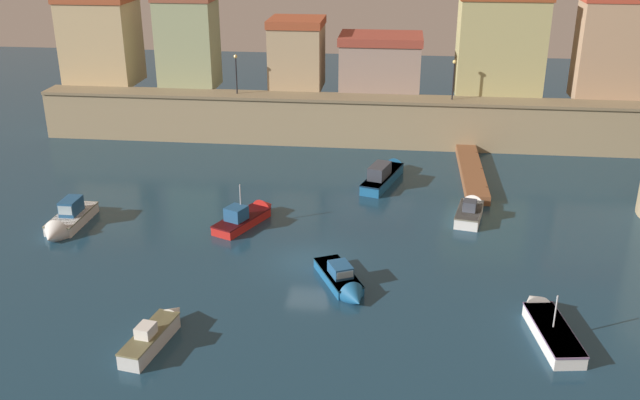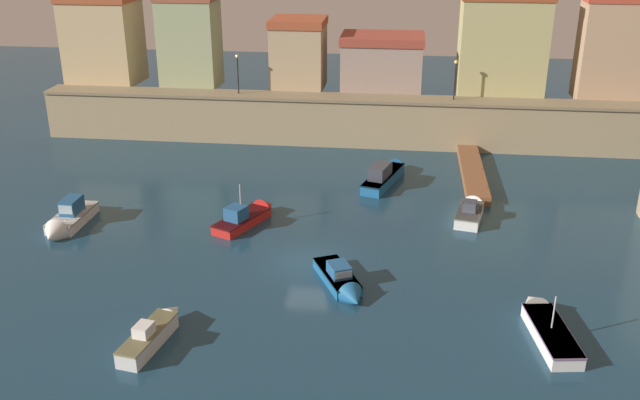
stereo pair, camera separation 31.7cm
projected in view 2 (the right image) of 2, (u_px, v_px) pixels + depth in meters
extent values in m
plane|color=#19384C|center=(308.00, 261.00, 41.52)|extent=(128.81, 128.81, 0.00)
cube|color=#9E8966|center=(343.00, 122.00, 61.65)|extent=(52.93, 2.58, 3.99)
cube|color=#817053|center=(343.00, 98.00, 60.85)|extent=(52.93, 2.88, 0.24)
cube|color=tan|center=(104.00, 42.00, 65.49)|extent=(6.28, 5.07, 7.43)
cube|color=#99A477|center=(190.00, 44.00, 63.97)|extent=(5.07, 3.88, 7.68)
cube|color=tan|center=(299.00, 57.00, 63.78)|extent=(4.61, 4.94, 5.55)
cube|color=#A2472A|center=(298.00, 22.00, 62.59)|extent=(4.79, 5.14, 0.70)
cube|color=gray|center=(382.00, 66.00, 63.40)|extent=(7.05, 5.38, 4.21)
cube|color=#993E2F|center=(383.00, 39.00, 62.47)|extent=(7.33, 5.60, 0.70)
cube|color=tan|center=(502.00, 48.00, 61.01)|extent=(7.30, 4.27, 8.14)
cube|color=tan|center=(622.00, 52.00, 59.47)|extent=(7.11, 3.27, 8.11)
cube|color=brown|center=(473.00, 173.00, 54.50)|extent=(1.64, 11.80, 0.68)
cylinder|color=brown|center=(478.00, 157.00, 58.03)|extent=(0.20, 0.20, 0.70)
cylinder|color=brown|center=(482.00, 173.00, 54.41)|extent=(0.20, 0.20, 0.70)
cylinder|color=brown|center=(487.00, 192.00, 50.80)|extent=(0.20, 0.20, 0.70)
cylinder|color=black|center=(238.00, 76.00, 61.23)|extent=(0.12, 0.12, 3.08)
sphere|color=#F9D172|center=(237.00, 56.00, 60.58)|extent=(0.32, 0.32, 0.32)
cylinder|color=black|center=(455.00, 82.00, 59.19)|extent=(0.12, 0.12, 3.04)
sphere|color=#F9D172|center=(456.00, 62.00, 58.55)|extent=(0.32, 0.32, 0.32)
cube|color=#195689|center=(337.00, 277.00, 39.20)|extent=(3.09, 4.33, 0.58)
cone|color=#195689|center=(354.00, 299.00, 36.96)|extent=(1.76, 1.64, 1.40)
cube|color=#0F2A38|center=(337.00, 273.00, 39.11)|extent=(3.16, 4.41, 0.08)
cube|color=navy|center=(339.00, 270.00, 38.66)|extent=(1.54, 1.71, 0.65)
cube|color=#99B7C6|center=(344.00, 275.00, 38.04)|extent=(0.87, 0.46, 0.39)
cube|color=white|center=(469.00, 215.00, 46.86)|extent=(2.20, 3.87, 0.76)
cone|color=white|center=(473.00, 203.00, 48.86)|extent=(1.61, 1.28, 1.44)
cube|color=slate|center=(470.00, 210.00, 46.73)|extent=(2.24, 3.94, 0.08)
cube|color=#333842|center=(470.00, 206.00, 46.45)|extent=(1.01, 1.08, 0.67)
cube|color=#99B7C6|center=(471.00, 203.00, 46.85)|extent=(0.76, 0.21, 0.40)
cube|color=silver|center=(148.00, 339.00, 33.28)|extent=(1.78, 4.15, 0.83)
cone|color=silver|center=(173.00, 312.00, 35.51)|extent=(1.23, 1.29, 1.05)
cube|color=olive|center=(147.00, 332.00, 33.14)|extent=(1.81, 4.23, 0.08)
cube|color=silver|center=(144.00, 330.00, 32.77)|extent=(0.88, 1.05, 0.55)
cube|color=silver|center=(73.00, 218.00, 46.50)|extent=(1.82, 4.36, 0.70)
cone|color=silver|center=(53.00, 235.00, 44.00)|extent=(1.70, 1.23, 1.69)
cube|color=#65694D|center=(72.00, 214.00, 46.38)|extent=(1.86, 4.45, 0.08)
cube|color=navy|center=(72.00, 205.00, 46.29)|extent=(1.04, 1.72, 0.99)
cube|color=#99B7C6|center=(66.00, 210.00, 45.48)|extent=(0.92, 0.07, 0.60)
cube|color=white|center=(551.00, 335.00, 33.67)|extent=(2.18, 4.95, 0.72)
cone|color=white|center=(532.00, 303.00, 36.45)|extent=(1.61, 1.53, 1.43)
cube|color=slate|center=(552.00, 330.00, 33.55)|extent=(2.22, 5.04, 0.08)
cylinder|color=#B2B2B7|center=(554.00, 312.00, 33.31)|extent=(0.08, 0.08, 1.69)
cube|color=red|center=(242.00, 221.00, 46.13)|extent=(3.22, 4.69, 0.63)
cone|color=red|center=(266.00, 207.00, 48.34)|extent=(1.84, 1.73, 1.45)
cube|color=#490B0E|center=(242.00, 217.00, 46.02)|extent=(3.29, 4.78, 0.08)
cube|color=navy|center=(236.00, 213.00, 45.42)|extent=(1.55, 1.58, 0.88)
cylinder|color=#B2B2B7|center=(240.00, 201.00, 45.55)|extent=(0.08, 0.08, 2.26)
cube|color=#195689|center=(383.00, 179.00, 53.11)|extent=(3.12, 6.09, 0.78)
cone|color=#195689|center=(398.00, 164.00, 56.17)|extent=(1.73, 1.74, 1.38)
cube|color=#0C2238|center=(383.00, 175.00, 52.98)|extent=(3.19, 6.21, 0.08)
cube|color=#333842|center=(380.00, 171.00, 52.14)|extent=(1.76, 2.53, 0.96)
sphere|color=#EA4C19|center=(240.00, 210.00, 48.65)|extent=(0.50, 0.50, 0.50)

